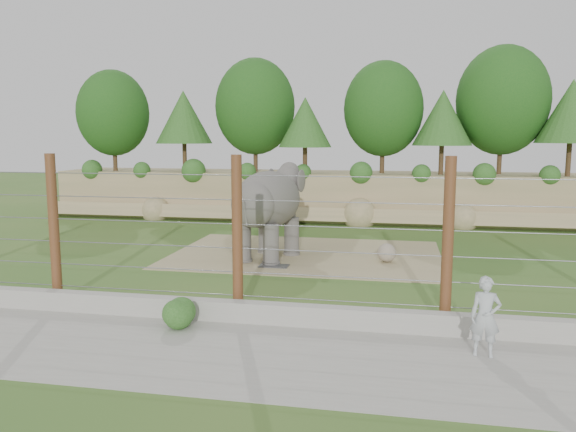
% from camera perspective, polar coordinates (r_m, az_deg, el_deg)
% --- Properties ---
extents(ground, '(90.00, 90.00, 0.00)m').
position_cam_1_polar(ground, '(18.53, -1.19, -5.76)').
color(ground, '#386925').
rests_on(ground, ground).
extents(back_embankment, '(30.00, 5.52, 8.77)m').
position_cam_1_polar(back_embankment, '(30.44, 4.99, 7.16)').
color(back_embankment, '#8F845A').
rests_on(back_embankment, ground).
extents(dirt_patch, '(10.00, 7.00, 0.02)m').
position_cam_1_polar(dirt_patch, '(21.31, 1.84, -3.90)').
color(dirt_patch, tan).
rests_on(dirt_patch, ground).
extents(drain_grate, '(1.00, 0.60, 0.03)m').
position_cam_1_polar(drain_grate, '(19.31, -1.44, -5.08)').
color(drain_grate, '#262628').
rests_on(drain_grate, dirt_patch).
extents(elephant, '(2.67, 4.44, 3.36)m').
position_cam_1_polar(elephant, '(20.34, -2.03, 0.29)').
color(elephant, '#5C5953').
rests_on(elephant, ground).
extents(stone_ball, '(0.67, 0.67, 0.67)m').
position_cam_1_polar(stone_ball, '(20.19, 9.99, -3.70)').
color(stone_ball, gray).
rests_on(stone_ball, dirt_patch).
extents(retaining_wall, '(26.00, 0.35, 0.50)m').
position_cam_1_polar(retaining_wall, '(13.80, -5.67, -9.59)').
color(retaining_wall, '#9F9D93').
rests_on(retaining_wall, ground).
extents(walkway, '(26.00, 4.00, 0.01)m').
position_cam_1_polar(walkway, '(12.09, -8.45, -13.47)').
color(walkway, '#9F9D93').
rests_on(walkway, ground).
extents(barrier_fence, '(20.26, 0.26, 4.00)m').
position_cam_1_polar(barrier_fence, '(13.85, -5.17, -2.06)').
color(barrier_fence, brown).
rests_on(barrier_fence, ground).
extents(walkway_shrub, '(0.70, 0.70, 0.70)m').
position_cam_1_polar(walkway_shrub, '(13.37, -10.85, -9.79)').
color(walkway_shrub, '#285C1C').
rests_on(walkway_shrub, walkway).
extents(zookeeper, '(0.63, 0.45, 1.64)m').
position_cam_1_polar(zookeeper, '(12.15, 19.42, -9.61)').
color(zookeeper, silver).
rests_on(zookeeper, walkway).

